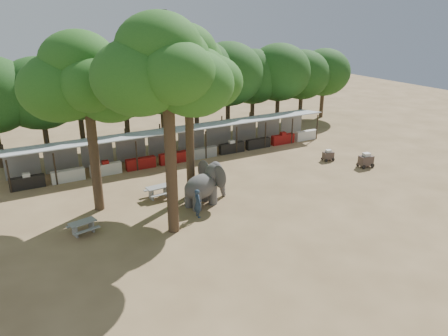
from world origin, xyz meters
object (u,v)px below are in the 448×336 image
elephant (206,184)px  cart_back (328,155)px  handler (198,203)px  picnic_table_near (83,226)px  yard_tree_back (185,69)px  picnic_table_far (158,190)px  yard_tree_center (163,68)px  yard_tree_left (83,80)px  cart_front (366,160)px

elephant → cart_back: 13.22m
handler → picnic_table_near: 6.77m
yard_tree_back → picnic_table_far: (-1.91, 0.66, -8.02)m
yard_tree_center → yard_tree_back: (3.00, 4.00, -0.67)m
yard_tree_left → yard_tree_center: (3.00, -5.00, 1.01)m
yard_tree_back → picnic_table_near: (-7.49, -2.00, -8.06)m
elephant → picnic_table_far: size_ratio=2.13×
yard_tree_center → elephant: yard_tree_center is taller
picnic_table_far → handler: bearing=-78.5°
elephant → picnic_table_far: bearing=119.3°
picnic_table_far → elephant: bearing=-48.8°
elephant → picnic_table_near: bearing=166.4°
yard_tree_center → handler: size_ratio=6.65×
handler → yard_tree_left: bearing=54.3°
picnic_table_near → cart_back: 21.08m
yard_tree_left → yard_tree_back: size_ratio=0.97×
yard_tree_center → picnic_table_near: bearing=156.0°
yard_tree_back → picnic_table_near: bearing=-165.1°
picnic_table_far → cart_front: cart_front is taller
cart_front → yard_tree_back: bearing=-179.5°
yard_tree_left → handler: size_ratio=6.08×
yard_tree_left → picnic_table_far: yard_tree_left is taller
yard_tree_left → cart_back: yard_tree_left is taller
elephant → cart_front: 14.48m
yard_tree_back → cart_back: 15.66m
yard_tree_left → yard_tree_back: (6.00, -1.00, 0.34)m
yard_tree_left → yard_tree_center: 5.92m
picnic_table_far → cart_back: size_ratio=1.62×
handler → picnic_table_near: handler is taller
yard_tree_center → yard_tree_back: size_ratio=1.06×
handler → yard_tree_center: bearing=113.1°
yard_tree_center → elephant: (3.46, 2.27, -7.86)m
yard_tree_left → cart_front: bearing=-7.6°
yard_tree_back → picnic_table_near: size_ratio=6.51×
yard_tree_center → cart_back: (16.38, 4.93, -8.75)m
yard_tree_back → handler: yard_tree_back is taller
picnic_table_far → yard_tree_back: bearing=-22.6°
handler → cart_front: (15.78, 1.47, -0.32)m
elephant → picnic_table_near: (-7.96, -0.26, -0.86)m
yard_tree_center → handler: yard_tree_center is taller
elephant → yard_tree_back: bearing=89.4°
yard_tree_back → elephant: size_ratio=3.14×
picnic_table_near → picnic_table_far: 6.18m
picnic_table_near → cart_front: size_ratio=1.34×
yard_tree_back → elephant: (0.46, -1.73, -7.20)m
yard_tree_back → elephant: 7.42m
elephant → picnic_table_near: size_ratio=2.07×
yard_tree_left → handler: bearing=-39.6°
yard_tree_left → elephant: size_ratio=3.04×
yard_tree_back → handler: (-0.85, -3.25, -7.64)m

